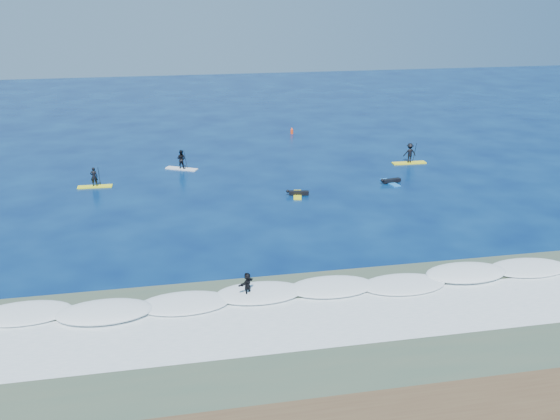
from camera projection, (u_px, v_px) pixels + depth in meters
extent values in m
plane|color=#031341|center=(279.00, 227.00, 43.05)|extent=(160.00, 160.00, 0.00)
cube|color=#3D5441|center=(335.00, 330.00, 30.12)|extent=(90.00, 13.00, 0.01)
cube|color=white|center=(314.00, 293.00, 33.82)|extent=(40.00, 6.00, 0.30)
cube|color=silver|center=(329.00, 320.00, 31.05)|extent=(34.00, 5.00, 0.02)
cube|color=#FEFF1B|center=(95.00, 186.00, 51.56)|extent=(2.80, 0.78, 0.09)
imported|color=black|center=(94.00, 177.00, 51.28)|extent=(0.60, 0.40, 1.60)
cylinder|color=black|center=(99.00, 177.00, 51.36)|extent=(0.06, 0.64, 1.87)
cube|color=black|center=(100.00, 187.00, 51.66)|extent=(0.11, 0.03, 0.28)
cube|color=white|center=(182.00, 169.00, 56.57)|extent=(2.95, 2.07, 0.10)
imported|color=black|center=(181.00, 159.00, 56.27)|extent=(1.03, 0.96, 1.70)
cylinder|color=black|center=(186.00, 160.00, 56.16)|extent=(0.36, 0.62, 1.98)
cube|color=black|center=(186.00, 170.00, 56.48)|extent=(0.12, 0.03, 0.30)
cube|color=yellow|center=(409.00, 163.00, 58.46)|extent=(3.20, 0.87, 0.11)
imported|color=black|center=(410.00, 153.00, 58.13)|extent=(1.20, 0.71, 1.83)
cylinder|color=black|center=(415.00, 153.00, 58.23)|extent=(0.06, 0.73, 2.13)
cube|color=black|center=(414.00, 164.00, 58.57)|extent=(0.13, 0.03, 0.32)
cube|color=yellow|center=(297.00, 195.00, 49.51)|extent=(1.09, 2.35, 0.11)
cube|color=black|center=(299.00, 193.00, 49.44)|extent=(1.62, 0.75, 0.26)
sphere|color=black|center=(288.00, 191.00, 49.42)|extent=(0.26, 0.26, 0.26)
cube|color=blue|center=(390.00, 183.00, 52.55)|extent=(1.04, 2.42, 0.11)
cube|color=black|center=(391.00, 180.00, 52.53)|extent=(1.67, 0.71, 0.27)
sphere|color=black|center=(382.00, 180.00, 52.17)|extent=(0.27, 0.27, 0.27)
cube|color=white|center=(248.00, 295.00, 33.10)|extent=(1.71, 1.65, 0.10)
imported|color=black|center=(247.00, 284.00, 32.87)|extent=(1.10, 1.07, 1.25)
cylinder|color=#FF4116|center=(292.00, 132.00, 70.09)|extent=(0.32, 0.32, 0.51)
cone|color=#FF4116|center=(292.00, 128.00, 69.96)|extent=(0.23, 0.23, 0.25)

